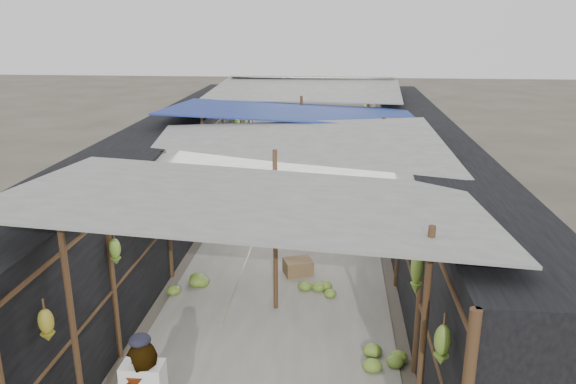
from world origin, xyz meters
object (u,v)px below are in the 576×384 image
(shopper_blue, at_px, (307,183))
(black_basin, at_px, (341,208))
(crate_near, at_px, (304,231))
(vendor_seated, at_px, (355,164))

(shopper_blue, bearing_deg, black_basin, -1.68)
(crate_near, xyz_separation_m, vendor_seated, (1.17, 4.57, 0.31))
(black_basin, bearing_deg, shopper_blue, -173.43)
(crate_near, distance_m, vendor_seated, 4.72)
(shopper_blue, xyz_separation_m, vendor_seated, (1.21, 2.89, -0.26))
(crate_near, xyz_separation_m, black_basin, (0.79, 1.77, -0.07))
(black_basin, height_order, vendor_seated, vendor_seated)
(shopper_blue, height_order, vendor_seated, shopper_blue)
(black_basin, relative_size, vendor_seated, 0.70)
(shopper_blue, bearing_deg, crate_near, -97.01)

